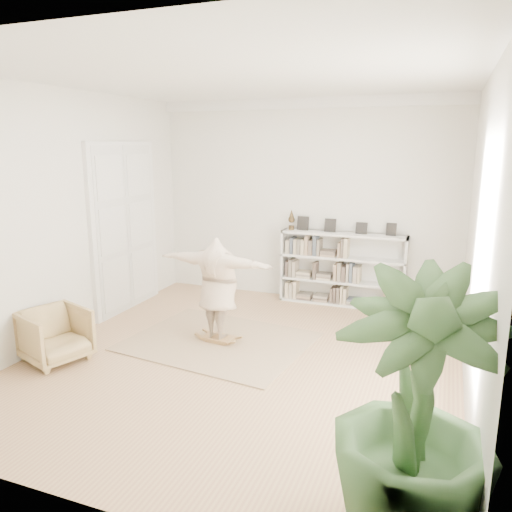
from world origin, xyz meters
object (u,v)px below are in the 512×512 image
at_px(bookshelf, 342,270).
at_px(houseplant, 414,414).
at_px(armchair, 55,335).
at_px(rocker_board, 219,338).
at_px(person, 218,286).

height_order(bookshelf, houseplant, houseplant).
height_order(bookshelf, armchair, bookshelf).
bearing_deg(houseplant, armchair, 161.43).
relative_size(bookshelf, rocker_board, 4.44).
bearing_deg(bookshelf, person, -118.50).
bearing_deg(armchair, houseplant, -89.07).
bearing_deg(bookshelf, rocker_board, -118.50).
bearing_deg(person, bookshelf, -111.75).
xyz_separation_m(rocker_board, houseplant, (2.85, -2.88, 0.95)).
xyz_separation_m(bookshelf, person, (-1.30, -2.39, 0.22)).
relative_size(bookshelf, armchair, 2.83).
distance_m(rocker_board, houseplant, 4.17).
xyz_separation_m(armchair, person, (1.75, 1.34, 0.50)).
height_order(armchair, rocker_board, armchair).
xyz_separation_m(armchair, houseplant, (4.60, -1.55, 0.66)).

